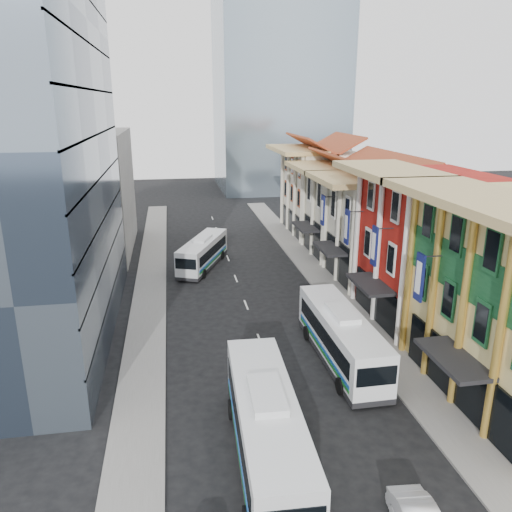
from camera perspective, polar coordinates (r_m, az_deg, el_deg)
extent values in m
plane|color=black|center=(25.95, 6.85, -24.45)|extent=(200.00, 200.00, 0.00)
cube|color=slate|center=(46.29, 9.35, -4.75)|extent=(3.00, 90.00, 0.15)
cube|color=slate|center=(44.03, -12.21, -6.10)|extent=(3.00, 90.00, 0.15)
cube|color=#A61B12|center=(42.25, 19.01, 0.87)|extent=(8.00, 10.00, 12.00)
cube|color=beige|center=(50.72, 13.89, 2.77)|extent=(8.00, 9.00, 10.00)
cube|color=beige|center=(58.85, 10.47, 4.95)|extent=(8.00, 9.00, 10.00)
cube|color=beige|center=(68.52, 7.51, 7.22)|extent=(8.00, 12.00, 11.00)
cube|color=#39475A|center=(39.12, -26.62, 12.22)|extent=(12.00, 26.00, 30.00)
cube|color=gray|center=(62.15, -18.93, 6.83)|extent=(10.00, 18.00, 14.00)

